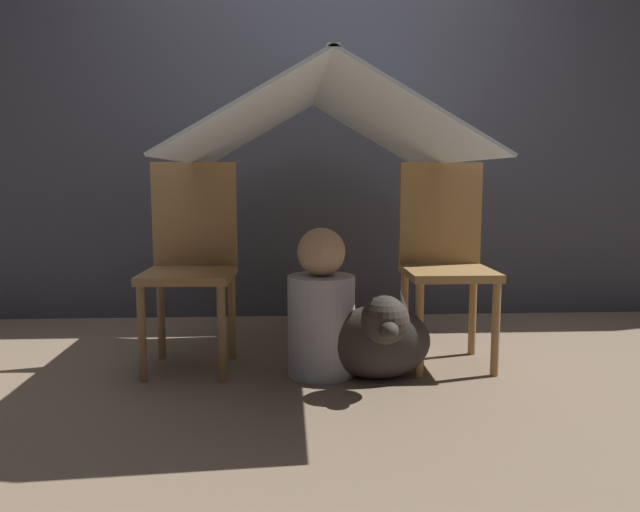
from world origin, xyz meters
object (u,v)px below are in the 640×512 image
chair_left (191,256)px  dog (380,337)px  chair_right (445,255)px  person_front (322,311)px

chair_left → dog: bearing=-17.3°
chair_left → chair_right: 1.17m
chair_right → dog: bearing=-139.5°
chair_left → dog: 0.93m
chair_left → chair_right: (1.17, 0.00, 0.00)m
chair_right → chair_left: bearing=179.9°
chair_right → person_front: (-0.58, -0.18, -0.22)m
chair_left → chair_right: size_ratio=1.00×
dog → chair_right: bearing=40.6°
dog → person_front: bearing=153.9°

